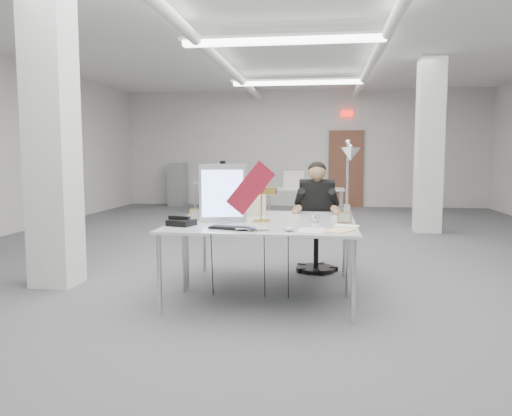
{
  "coord_description": "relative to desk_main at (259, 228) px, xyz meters",
  "views": [
    {
      "loc": [
        0.58,
        -7.03,
        1.41
      ],
      "look_at": [
        -0.1,
        -2.0,
        0.88
      ],
      "focal_mm": 35.0,
      "sensor_mm": 36.0,
      "label": 1
    }
  ],
  "objects": [
    {
      "name": "seated_person",
      "position": [
        0.51,
        1.47,
        0.16
      ],
      "size": [
        0.54,
        0.66,
        0.94
      ],
      "primitive_type": null,
      "rotation": [
        0.0,
        0.0,
        0.07
      ],
      "color": "black",
      "rests_on": "office_chair"
    },
    {
      "name": "mouse",
      "position": [
        0.29,
        -0.25,
        0.03
      ],
      "size": [
        0.1,
        0.07,
        0.04
      ],
      "primitive_type": "ellipsoid",
      "rotation": [
        0.0,
        0.0,
        0.07
      ],
      "color": "#A7A8AC",
      "rests_on": "desk_main"
    },
    {
      "name": "paper_stack_b",
      "position": [
        0.72,
        -0.17,
        0.02
      ],
      "size": [
        0.31,
        0.33,
        0.01
      ],
      "primitive_type": "cube",
      "rotation": [
        0.0,
        0.0,
        -0.56
      ],
      "color": "#E8CD8B",
      "rests_on": "desk_main"
    },
    {
      "name": "filing_cabinet",
      "position": [
        -3.5,
        9.15,
        -0.14
      ],
      "size": [
        0.45,
        0.55,
        1.2
      ],
      "primitive_type": "cube",
      "color": "gray",
      "rests_on": "room_shell"
    },
    {
      "name": "desk_main",
      "position": [
        0.0,
        0.0,
        0.0
      ],
      "size": [
        1.8,
        0.9,
        0.02
      ],
      "primitive_type": "cube",
      "color": "silver",
      "rests_on": "room_shell"
    },
    {
      "name": "bg_desk_a",
      "position": [
        0.2,
        5.5,
        0.0
      ],
      "size": [
        1.6,
        0.8,
        0.02
      ],
      "primitive_type": "cube",
      "color": "silver",
      "rests_on": "room_shell"
    },
    {
      "name": "beige_monitor",
      "position": [
        -0.25,
        1.02,
        0.18
      ],
      "size": [
        0.41,
        0.39,
        0.34
      ],
      "primitive_type": "cube",
      "rotation": [
        0.0,
        0.0,
        0.17
      ],
      "color": "beige",
      "rests_on": "desk_second"
    },
    {
      "name": "desk_second",
      "position": [
        0.0,
        0.9,
        0.0
      ],
      "size": [
        1.8,
        0.9,
        0.02
      ],
      "primitive_type": "cube",
      "color": "silver",
      "rests_on": "room_shell"
    },
    {
      "name": "picture_frame_right",
      "position": [
        0.79,
        0.35,
        0.07
      ],
      "size": [
        0.14,
        0.06,
        0.11
      ],
      "primitive_type": "cube",
      "rotation": [
        -0.21,
        0.0,
        -0.18
      ],
      "color": "#92623F",
      "rests_on": "desk_main"
    },
    {
      "name": "room_shell",
      "position": [
        0.04,
        2.63,
        0.95
      ],
      "size": [
        10.04,
        14.04,
        3.24
      ],
      "color": "#4E4E51",
      "rests_on": "ground"
    },
    {
      "name": "paper_stack_a",
      "position": [
        0.49,
        -0.19,
        0.02
      ],
      "size": [
        0.24,
        0.34,
        0.01
      ],
      "primitive_type": "cube",
      "rotation": [
        0.0,
        0.0,
        -0.04
      ],
      "color": "silver",
      "rests_on": "desk_main"
    },
    {
      "name": "picture_frame_left",
      "position": [
        -0.7,
        0.39,
        0.07
      ],
      "size": [
        0.15,
        0.04,
        0.12
      ],
      "primitive_type": "cube",
      "rotation": [
        -0.21,
        0.0,
        -0.04
      ],
      "color": "#9C8143",
      "rests_on": "desk_main"
    },
    {
      "name": "laptop",
      "position": [
        -0.03,
        -0.27,
        0.02
      ],
      "size": [
        0.32,
        0.24,
        0.02
      ],
      "primitive_type": "imported",
      "rotation": [
        0.0,
        0.0,
        0.2
      ],
      "color": "silver",
      "rests_on": "desk_main"
    },
    {
      "name": "bankers_lamp",
      "position": [
        -0.03,
        0.38,
        0.2
      ],
      "size": [
        0.33,
        0.14,
        0.37
      ],
      "primitive_type": null,
      "rotation": [
        0.0,
        0.0,
        -0.03
      ],
      "color": "#DC9344",
      "rests_on": "desk_main"
    },
    {
      "name": "paper_stack_c",
      "position": [
        0.8,
        0.14,
        0.02
      ],
      "size": [
        0.26,
        0.22,
        0.01
      ],
      "primitive_type": "cube",
      "rotation": [
        0.0,
        0.0,
        -0.31
      ],
      "color": "white",
      "rests_on": "desk_main"
    },
    {
      "name": "desk_phone",
      "position": [
        -0.74,
        -0.02,
        0.04
      ],
      "size": [
        0.27,
        0.26,
        0.06
      ],
      "primitive_type": "cube",
      "rotation": [
        0.0,
        0.0,
        -0.3
      ],
      "color": "black",
      "rests_on": "desk_main"
    },
    {
      "name": "monitor",
      "position": [
        -0.4,
        0.26,
        0.3
      ],
      "size": [
        0.46,
        0.15,
        0.57
      ],
      "primitive_type": "cube",
      "rotation": [
        0.0,
        0.0,
        0.22
      ],
      "color": "silver",
      "rests_on": "desk_main"
    },
    {
      "name": "architect_lamp",
      "position": [
        0.84,
        0.75,
        0.5
      ],
      "size": [
        0.43,
        0.8,
        0.97
      ],
      "primitive_type": null,
      "rotation": [
        0.0,
        0.0,
        0.24
      ],
      "color": "#B0B1B5",
      "rests_on": "desk_second"
    },
    {
      "name": "office_chair",
      "position": [
        0.51,
        1.52,
        -0.22
      ],
      "size": [
        0.55,
        0.55,
        1.05
      ],
      "primitive_type": null,
      "rotation": [
        0.0,
        0.0,
        0.07
      ],
      "color": "black",
      "rests_on": "room_shell"
    },
    {
      "name": "desk_clock",
      "position": [
        0.51,
        0.38,
        0.06
      ],
      "size": [
        0.1,
        0.07,
        0.1
      ],
      "primitive_type": "cylinder",
      "rotation": [
        1.57,
        0.0,
        -0.43
      ],
      "color": "#B0B0B5",
      "rests_on": "desk_main"
    },
    {
      "name": "pennant",
      "position": [
        -0.11,
        0.23,
        0.36
      ],
      "size": [
        0.46,
        0.2,
        0.53
      ],
      "primitive_type": "cube",
      "rotation": [
        0.0,
        -0.87,
        0.4
      ],
      "color": "maroon",
      "rests_on": "monitor"
    },
    {
      "name": "keyboard",
      "position": [
        -0.22,
        -0.19,
        0.02
      ],
      "size": [
        0.45,
        0.25,
        0.02
      ],
      "primitive_type": "cube",
      "rotation": [
        0.0,
        0.0,
        -0.27
      ],
      "color": "black",
      "rests_on": "desk_main"
    },
    {
      "name": "bg_desk_b",
      "position": [
        -1.8,
        7.7,
        0.0
      ],
      "size": [
        1.6,
        0.8,
        0.02
      ],
      "primitive_type": "cube",
      "color": "silver",
      "rests_on": "room_shell"
    }
  ]
}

